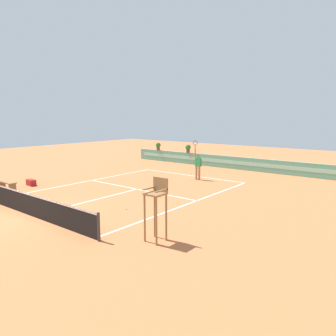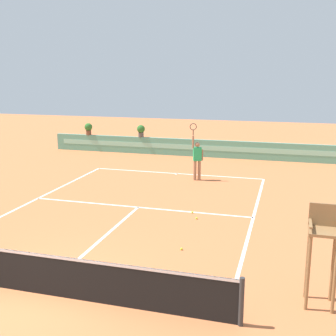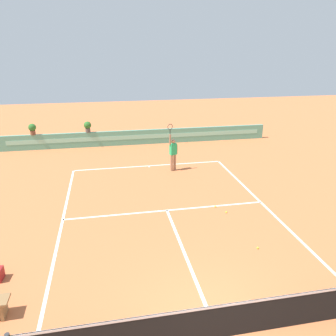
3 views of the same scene
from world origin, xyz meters
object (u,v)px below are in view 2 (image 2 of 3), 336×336
potted_plant_far_left (88,128)px  tennis_ball_near_baseline (197,218)px  umpire_chair (323,244)px  tennis_ball_by_sideline (181,249)px  tennis_player (197,157)px  potted_plant_left (141,130)px  tennis_ball_mid_court (192,212)px

potted_plant_far_left → tennis_ball_near_baseline: bearing=-49.3°
umpire_chair → tennis_ball_near_baseline: (-3.58, 4.47, -1.31)m
tennis_ball_by_sideline → potted_plant_far_left: size_ratio=0.09×
tennis_player → potted_plant_far_left: 9.73m
tennis_player → umpire_chair: bearing=-64.1°
umpire_chair → potted_plant_far_left: 19.77m
tennis_ball_near_baseline → tennis_ball_by_sideline: (0.14, -2.59, 0.00)m
umpire_chair → potted_plant_far_left: bearing=130.1°
tennis_player → potted_plant_far_left: (-8.04, 5.46, 0.36)m
tennis_ball_near_baseline → tennis_ball_by_sideline: 2.59m
umpire_chair → potted_plant_left: (-9.30, 15.13, 0.07)m
tennis_ball_mid_court → tennis_ball_by_sideline: 3.18m
tennis_ball_by_sideline → potted_plant_far_left: (-9.29, 13.24, 1.38)m
umpire_chair → tennis_ball_near_baseline: 5.88m
tennis_ball_near_baseline → potted_plant_far_left: (-9.16, 10.65, 1.38)m
potted_plant_far_left → tennis_ball_by_sideline: bearing=-54.9°
tennis_player → potted_plant_far_left: tennis_player is taller
tennis_ball_near_baseline → tennis_player: bearing=102.1°
tennis_ball_near_baseline → potted_plant_far_left: bearing=130.7°
potted_plant_far_left → tennis_player: bearing=-34.2°
tennis_ball_mid_court → potted_plant_far_left: size_ratio=0.09×
tennis_ball_near_baseline → tennis_ball_by_sideline: size_ratio=1.00×
tennis_ball_by_sideline → potted_plant_left: (-5.85, 13.24, 1.38)m
umpire_chair → potted_plant_left: bearing=121.6°
tennis_ball_near_baseline → tennis_ball_mid_court: 0.63m
umpire_chair → tennis_ball_mid_court: umpire_chair is taller
tennis_ball_by_sideline → potted_plant_left: potted_plant_left is taller
tennis_ball_near_baseline → tennis_ball_by_sideline: bearing=-87.0°
tennis_ball_by_sideline → potted_plant_left: bearing=113.8°
tennis_ball_by_sideline → potted_plant_far_left: 16.24m
potted_plant_left → potted_plant_far_left: bearing=180.0°
umpire_chair → tennis_player: 10.75m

